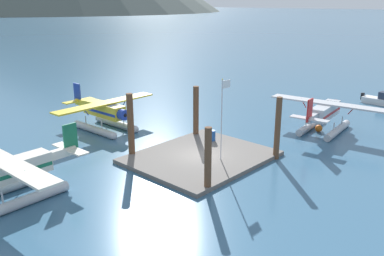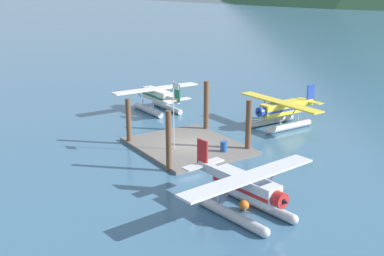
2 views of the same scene
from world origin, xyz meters
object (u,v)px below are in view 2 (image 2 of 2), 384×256
(seaplane_cream_port_fwd, at_px, (157,98))
(mooring_buoy, at_px, (244,205))
(seaplane_silver_stbd_aft, at_px, (246,191))
(fuel_drum, at_px, (224,146))
(flagpole, at_px, (174,107))
(seaplane_yellow_bow_centre, at_px, (281,112))

(seaplane_cream_port_fwd, bearing_deg, mooring_buoy, -16.33)
(mooring_buoy, bearing_deg, seaplane_silver_stbd_aft, -27.54)
(fuel_drum, bearing_deg, seaplane_silver_stbd_aft, -28.85)
(flagpole, bearing_deg, mooring_buoy, -8.82)
(seaplane_yellow_bow_centre, height_order, seaplane_silver_stbd_aft, same)
(mooring_buoy, height_order, seaplane_cream_port_fwd, seaplane_cream_port_fwd)
(seaplane_silver_stbd_aft, relative_size, seaplane_cream_port_fwd, 1.01)
(flagpole, relative_size, fuel_drum, 6.84)
(seaplane_yellow_bow_centre, xyz_separation_m, seaplane_cream_port_fwd, (-12.08, -7.52, 0.00))
(mooring_buoy, distance_m, seaplane_cream_port_fwd, 26.08)
(seaplane_silver_stbd_aft, bearing_deg, fuel_drum, 151.15)
(seaplane_silver_stbd_aft, bearing_deg, flagpole, 170.36)
(fuel_drum, distance_m, seaplane_silver_stbd_aft, 11.06)
(fuel_drum, bearing_deg, mooring_buoy, -28.91)
(seaplane_silver_stbd_aft, xyz_separation_m, seaplane_cream_port_fwd, (-25.49, 7.58, 0.00))
(flagpole, distance_m, seaplane_silver_stbd_aft, 12.77)
(fuel_drum, bearing_deg, flagpole, -129.91)
(mooring_buoy, distance_m, seaplane_yellow_bow_centre, 19.72)
(flagpole, bearing_deg, fuel_drum, 50.09)
(flagpole, bearing_deg, seaplane_silver_stbd_aft, -9.64)
(fuel_drum, relative_size, seaplane_silver_stbd_aft, 0.08)
(seaplane_silver_stbd_aft, bearing_deg, seaplane_cream_port_fwd, 163.44)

